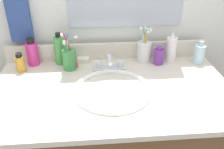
% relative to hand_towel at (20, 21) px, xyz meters
% --- Properties ---
extents(countertop, '(1.09, 0.63, 0.02)m').
position_rel_hand_towel_xyz_m(countertop, '(0.44, -0.32, -0.23)').
color(countertop, beige).
rests_on(countertop, vanity_cabinet).
extents(backsplash, '(1.09, 0.02, 0.09)m').
position_rel_hand_towel_xyz_m(backsplash, '(0.44, -0.02, -0.18)').
color(backsplash, beige).
rests_on(backsplash, countertop).
extents(back_wall, '(2.19, 0.04, 1.30)m').
position_rel_hand_towel_xyz_m(back_wall, '(0.44, 0.04, -0.40)').
color(back_wall, silver).
rests_on(back_wall, ground_plane).
extents(hand_towel, '(0.11, 0.04, 0.22)m').
position_rel_hand_towel_xyz_m(hand_towel, '(0.00, 0.00, 0.00)').
color(hand_towel, '#334C8C').
extents(sink_basin, '(0.35, 0.35, 0.11)m').
position_rel_hand_towel_xyz_m(sink_basin, '(0.44, -0.35, -0.25)').
color(sink_basin, white).
rests_on(sink_basin, countertop).
extents(faucet, '(0.16, 0.10, 0.08)m').
position_rel_hand_towel_xyz_m(faucet, '(0.44, -0.15, -0.19)').
color(faucet, silver).
rests_on(faucet, countertop).
extents(bottle_lotion_white, '(0.06, 0.06, 0.16)m').
position_rel_hand_towel_xyz_m(bottle_lotion_white, '(0.78, -0.08, -0.15)').
color(bottle_lotion_white, white).
rests_on(bottle_lotion_white, countertop).
extents(bottle_gel_clear, '(0.06, 0.06, 0.12)m').
position_rel_hand_towel_xyz_m(bottle_gel_clear, '(0.92, -0.11, -0.17)').
color(bottle_gel_clear, silver).
rests_on(bottle_gel_clear, countertop).
extents(bottle_toner_green, '(0.05, 0.05, 0.17)m').
position_rel_hand_towel_xyz_m(bottle_toner_green, '(0.19, -0.06, -0.14)').
color(bottle_toner_green, '#4C9E4C').
rests_on(bottle_toner_green, countertop).
extents(bottle_oil_amber, '(0.05, 0.05, 0.10)m').
position_rel_hand_towel_xyz_m(bottle_oil_amber, '(0.00, -0.13, -0.18)').
color(bottle_oil_amber, gold).
rests_on(bottle_oil_amber, countertop).
extents(bottle_cream_purple, '(0.05, 0.05, 0.10)m').
position_rel_hand_towel_xyz_m(bottle_cream_purple, '(0.71, -0.11, -0.18)').
color(bottle_cream_purple, '#7A3899').
rests_on(bottle_cream_purple, countertop).
extents(bottle_soap_pink, '(0.06, 0.06, 0.15)m').
position_rel_hand_towel_xyz_m(bottle_soap_pink, '(0.05, -0.06, -0.15)').
color(bottle_soap_pink, '#D8338C').
rests_on(bottle_soap_pink, countertop).
extents(cup_white_ceramic, '(0.08, 0.08, 0.19)m').
position_rel_hand_towel_xyz_m(cup_white_ceramic, '(0.64, -0.07, -0.16)').
color(cup_white_ceramic, white).
rests_on(cup_white_ceramic, countertop).
extents(cup_green, '(0.08, 0.07, 0.19)m').
position_rel_hand_towel_xyz_m(cup_green, '(0.24, -0.13, -0.16)').
color(cup_green, '#3F8C47').
rests_on(cup_green, countertop).
extents(soap_bar, '(0.06, 0.04, 0.02)m').
position_rel_hand_towel_xyz_m(soap_bar, '(0.31, -0.06, -0.21)').
color(soap_bar, white).
rests_on(soap_bar, countertop).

